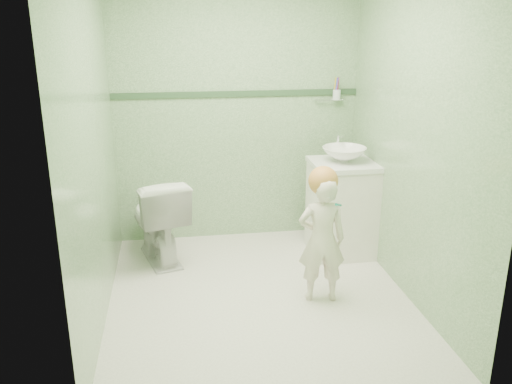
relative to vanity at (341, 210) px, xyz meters
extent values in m
plane|color=beige|center=(-0.84, -0.70, -0.40)|extent=(2.50, 2.50, 0.00)
cube|color=#79A474|center=(-0.84, 0.55, 0.80)|extent=(2.20, 0.04, 2.40)
cube|color=#79A474|center=(-0.84, -1.95, 0.80)|extent=(2.20, 0.04, 2.40)
cube|color=#79A474|center=(-1.94, -0.70, 0.80)|extent=(0.04, 2.50, 2.40)
cube|color=#79A474|center=(0.26, -0.70, 0.80)|extent=(0.04, 2.50, 2.40)
cube|color=#2F4D30|center=(-0.84, 0.54, 0.95)|extent=(2.20, 0.02, 0.05)
cube|color=white|center=(0.00, 0.00, 0.00)|extent=(0.52, 0.50, 0.80)
cube|color=white|center=(0.00, 0.00, 0.41)|extent=(0.54, 0.52, 0.04)
imported|color=white|center=(0.00, 0.00, 0.49)|extent=(0.37, 0.37, 0.13)
cylinder|color=silver|center=(0.00, 0.20, 0.55)|extent=(0.03, 0.03, 0.18)
cylinder|color=silver|center=(0.00, 0.15, 0.63)|extent=(0.02, 0.12, 0.02)
cylinder|color=silver|center=(0.00, 0.50, 0.88)|extent=(0.26, 0.02, 0.02)
cylinder|color=silver|center=(0.06, 0.48, 0.93)|extent=(0.07, 0.07, 0.09)
cylinder|color=red|center=(0.07, 0.48, 1.00)|extent=(0.01, 0.01, 0.17)
cylinder|color=yellow|center=(0.04, 0.49, 1.00)|extent=(0.01, 0.01, 0.17)
cylinder|color=blue|center=(0.05, 0.47, 1.00)|extent=(0.01, 0.01, 0.17)
cylinder|color=purple|center=(0.06, 0.47, 1.00)|extent=(0.01, 0.01, 0.17)
imported|color=white|center=(-1.58, 0.10, -0.03)|extent=(0.59, 0.81, 0.74)
imported|color=white|center=(-0.40, -0.79, 0.07)|extent=(0.37, 0.26, 0.94)
sphere|color=#C7823C|center=(-0.40, -0.76, 0.51)|extent=(0.21, 0.21, 0.21)
cylinder|color=#097B6A|center=(-0.33, -0.93, 0.38)|extent=(0.09, 0.13, 0.06)
cube|color=white|center=(-0.39, -0.87, 0.42)|extent=(0.03, 0.03, 0.02)
camera|label=1|loc=(-1.42, -4.23, 1.59)|focal=37.65mm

